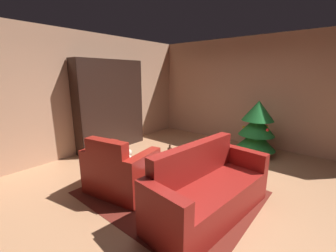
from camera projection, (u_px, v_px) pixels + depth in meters
name	position (u px, v px, depth m)	size (l,w,h in m)	color
ground_plane	(187.00, 185.00, 3.68)	(7.02, 7.02, 0.00)	tan
wall_back	(254.00, 92.00, 5.56)	(5.73, 0.06, 2.76)	tan
wall_left	(89.00, 94.00, 5.12)	(0.06, 5.97, 2.76)	tan
area_rug	(170.00, 192.00, 3.46)	(2.50, 2.09, 0.01)	#5E1E16
bookshelf_unit	(115.00, 105.00, 5.42)	(0.37, 1.77, 2.17)	black
armchair_red	(120.00, 172.00, 3.42)	(1.14, 0.91, 0.93)	maroon
couch_red	(208.00, 191.00, 2.89)	(0.92, 1.94, 0.93)	maroon
coffee_table	(167.00, 165.00, 3.44)	(0.76, 0.76, 0.48)	black
book_stack_on_table	(165.00, 159.00, 3.47)	(0.19, 0.16, 0.07)	#DAB954
bottle_on_table	(170.00, 153.00, 3.60)	(0.08, 0.08, 0.23)	#4F2C1C
decorated_tree	(257.00, 128.00, 4.91)	(0.88, 0.88, 1.27)	brown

